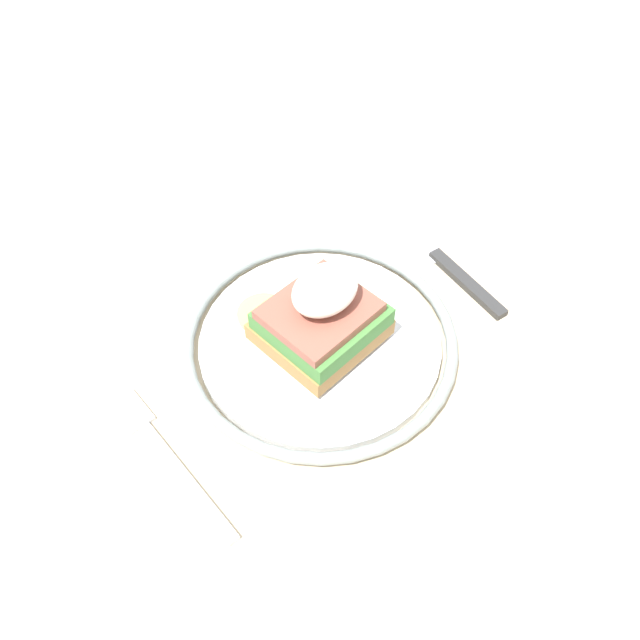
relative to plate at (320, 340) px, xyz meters
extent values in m
plane|color=#9E9993|center=(0.02, -0.05, -0.75)|extent=(6.00, 6.00, 0.00)
cube|color=#C6B28E|center=(0.02, -0.05, -0.02)|extent=(1.12, 0.76, 0.03)
cylinder|color=#C6B28E|center=(0.52, 0.27, -0.39)|extent=(0.06, 0.06, 0.71)
cylinder|color=silver|center=(0.00, 0.00, 0.00)|extent=(0.21, 0.21, 0.01)
torus|color=gray|center=(0.00, 0.00, 0.00)|extent=(0.23, 0.23, 0.01)
cube|color=#9E703D|center=(0.00, 0.00, 0.02)|extent=(0.09, 0.09, 0.02)
cube|color=#427A38|center=(0.00, 0.00, 0.03)|extent=(0.09, 0.08, 0.02)
cube|color=brown|center=(0.00, 0.00, 0.05)|extent=(0.08, 0.07, 0.01)
ellipsoid|color=white|center=(0.00, 0.00, 0.07)|extent=(0.06, 0.04, 0.03)
cylinder|color=#EAD166|center=(-0.02, 0.05, 0.01)|extent=(0.04, 0.04, 0.00)
cube|color=silver|center=(-0.16, -0.02, -0.01)|extent=(0.02, 0.12, 0.00)
cube|color=silver|center=(-0.15, 0.06, -0.01)|extent=(0.02, 0.04, 0.00)
cube|color=#2D2D2D|center=(0.15, -0.05, 0.00)|extent=(0.03, 0.10, 0.01)
cube|color=silver|center=(0.17, 0.04, -0.01)|extent=(0.04, 0.11, 0.00)
camera|label=1|loc=(-0.23, -0.23, 0.42)|focal=35.00mm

